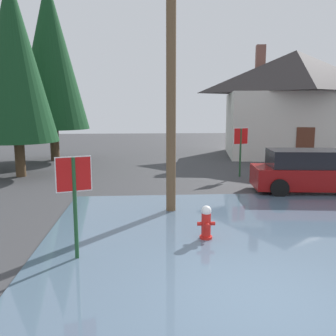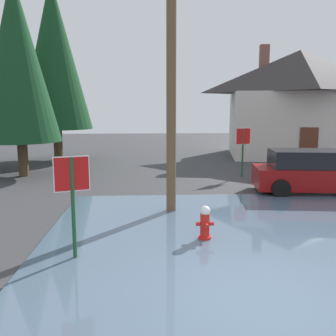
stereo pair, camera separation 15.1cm
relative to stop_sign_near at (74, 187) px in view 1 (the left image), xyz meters
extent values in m
cube|color=#38383A|center=(3.26, -1.88, -1.56)|extent=(80.00, 80.00, 0.10)
cube|color=#4C6075|center=(5.15, 0.93, -1.48)|extent=(12.23, 8.73, 0.04)
cylinder|color=#1E4C28|center=(0.00, 0.00, -0.45)|extent=(0.08, 0.08, 2.10)
cube|color=white|center=(0.00, 0.00, 0.27)|extent=(0.67, 0.25, 0.70)
cube|color=red|center=(0.00, 0.00, 0.27)|extent=(0.64, 0.24, 0.66)
cylinder|color=red|center=(2.80, 0.93, -1.46)|extent=(0.30, 0.30, 0.10)
cylinder|color=red|center=(2.80, 0.93, -1.13)|extent=(0.22, 0.22, 0.54)
sphere|color=white|center=(2.80, 0.93, -0.80)|extent=(0.24, 0.24, 0.24)
cylinder|color=red|center=(2.64, 0.93, -1.11)|extent=(0.10, 0.09, 0.09)
cylinder|color=red|center=(2.96, 0.93, -1.11)|extent=(0.10, 0.09, 0.09)
cylinder|color=red|center=(2.80, 0.77, -1.11)|extent=(0.11, 0.10, 0.11)
cylinder|color=brown|center=(2.17, 3.37, 2.42)|extent=(0.28, 0.28, 7.85)
cylinder|color=#1E4C28|center=(5.72, 8.81, -0.42)|extent=(0.08, 0.08, 2.17)
cube|color=white|center=(5.72, 8.81, 0.32)|extent=(0.71, 0.23, 0.73)
cube|color=red|center=(5.72, 8.81, 0.32)|extent=(0.67, 0.23, 0.69)
cube|color=beige|center=(11.05, 15.93, 0.51)|extent=(9.03, 7.46, 4.03)
pyramid|color=#332D2D|center=(11.05, 15.93, 3.83)|extent=(9.75, 8.05, 2.62)
cube|color=brown|center=(9.22, 17.36, 4.49)|extent=(0.69, 0.69, 2.36)
cube|color=#592D1E|center=(10.54, 12.84, -0.51)|extent=(1.00, 0.22, 2.00)
cube|color=maroon|center=(7.71, 5.56, -0.95)|extent=(4.75, 2.24, 0.76)
cube|color=black|center=(7.35, 5.61, -0.26)|extent=(2.91, 1.82, 0.62)
cylinder|color=black|center=(6.26, 6.60, -1.19)|extent=(0.66, 0.29, 0.64)
cylinder|color=black|center=(6.06, 4.89, -1.19)|extent=(0.66, 0.29, 0.64)
cylinder|color=#4C3823|center=(-3.84, 14.80, -0.58)|extent=(0.52, 0.52, 1.86)
cone|color=#143D1E|center=(-3.84, 14.80, 4.59)|extent=(4.13, 4.13, 8.47)
cylinder|color=#4C3823|center=(-4.16, 9.55, -0.72)|extent=(0.44, 0.44, 1.58)
cone|color=#143D1E|center=(-4.16, 9.55, 3.67)|extent=(3.51, 3.51, 7.19)
camera|label=1|loc=(1.35, -7.11, 1.53)|focal=38.94mm
camera|label=2|loc=(1.50, -7.12, 1.53)|focal=38.94mm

